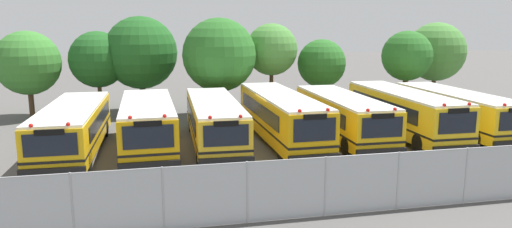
{
  "coord_description": "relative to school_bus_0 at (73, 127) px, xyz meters",
  "views": [
    {
      "loc": [
        -6.71,
        -24.13,
        6.31
      ],
      "look_at": [
        -1.43,
        0.0,
        1.6
      ],
      "focal_mm": 32.78,
      "sensor_mm": 36.0,
      "label": 1
    }
  ],
  "objects": [
    {
      "name": "tree_7",
      "position": [
        26.81,
        10.21,
        2.85
      ],
      "size": [
        4.77,
        4.77,
        6.54
      ],
      "color": "#4C3823",
      "rests_on": "ground_plane"
    },
    {
      "name": "school_bus_5",
      "position": [
        17.95,
        -0.23,
        0.11
      ],
      "size": [
        2.56,
        10.37,
        2.73
      ],
      "rotation": [
        0.0,
        0.0,
        3.13
      ],
      "color": "yellow",
      "rests_on": "ground_plane"
    },
    {
      "name": "school_bus_3",
      "position": [
        10.76,
        0.06,
        0.12
      ],
      "size": [
        2.53,
        10.98,
        2.74
      ],
      "rotation": [
        0.0,
        0.0,
        3.15
      ],
      "color": "#EAA80C",
      "rests_on": "ground_plane"
    },
    {
      "name": "tree_4",
      "position": [
        12.43,
        8.74,
        3.29
      ],
      "size": [
        3.74,
        3.74,
        6.45
      ],
      "color": "#4C3823",
      "rests_on": "ground_plane"
    },
    {
      "name": "tree_1",
      "position": [
        0.16,
        10.38,
        2.6
      ],
      "size": [
        3.96,
        3.96,
        5.92
      ],
      "color": "#4C3823",
      "rests_on": "ground_plane"
    },
    {
      "name": "tree_2",
      "position": [
        3.12,
        10.45,
        3.1
      ],
      "size": [
        5.2,
        5.2,
        6.96
      ],
      "color": "#4C3823",
      "rests_on": "ground_plane"
    },
    {
      "name": "school_bus_6",
      "position": [
        21.48,
        -0.04,
        0.03
      ],
      "size": [
        2.62,
        10.15,
        2.56
      ],
      "rotation": [
        0.0,
        0.0,
        3.13
      ],
      "color": "yellow",
      "rests_on": "ground_plane"
    },
    {
      "name": "tree_0",
      "position": [
        -4.42,
        10.22,
        2.44
      ],
      "size": [
        4.36,
        4.36,
        5.96
      ],
      "color": "#4C3823",
      "rests_on": "ground_plane"
    },
    {
      "name": "chainlink_fence",
      "position": [
        10.77,
        -10.28,
        -0.25
      ],
      "size": [
        29.1,
        0.07,
        2.08
      ],
      "color": "#9EA0A3",
      "rests_on": "ground_plane"
    },
    {
      "name": "tree_5",
      "position": [
        16.34,
        8.78,
        2.15
      ],
      "size": [
        3.6,
        3.6,
        5.3
      ],
      "color": "#4C3823",
      "rests_on": "ground_plane"
    },
    {
      "name": "school_bus_1",
      "position": [
        3.63,
        -0.35,
        0.08
      ],
      "size": [
        2.76,
        9.31,
        2.66
      ],
      "rotation": [
        0.0,
        0.0,
        3.16
      ],
      "color": "#EAA80C",
      "rests_on": "ground_plane"
    },
    {
      "name": "ground_plane",
      "position": [
        10.76,
        -0.08,
        -1.33
      ],
      "size": [
        160.0,
        160.0,
        0.0
      ],
      "primitive_type": "plane",
      "color": "#514F4C"
    },
    {
      "name": "school_bus_0",
      "position": [
        0.0,
        0.0,
        0.0
      ],
      "size": [
        2.72,
        10.2,
        2.51
      ],
      "rotation": [
        0.0,
        0.0,
        3.13
      ],
      "color": "yellow",
      "rests_on": "ground_plane"
    },
    {
      "name": "tree_6",
      "position": [
        22.74,
        7.71,
        2.79
      ],
      "size": [
        3.82,
        3.74,
        5.92
      ],
      "color": "#4C3823",
      "rests_on": "ground_plane"
    },
    {
      "name": "tree_3",
      "position": [
        8.43,
        7.68,
        2.99
      ],
      "size": [
        5.04,
        5.04,
        6.83
      ],
      "color": "#4C3823",
      "rests_on": "ground_plane"
    },
    {
      "name": "school_bus_2",
      "position": [
        7.09,
        0.1,
        0.01
      ],
      "size": [
        2.69,
        10.41,
        2.54
      ],
      "rotation": [
        0.0,
        0.0,
        3.12
      ],
      "color": "yellow",
      "rests_on": "ground_plane"
    },
    {
      "name": "school_bus_4",
      "position": [
        14.24,
        -0.23,
        0.04
      ],
      "size": [
        2.61,
        9.85,
        2.58
      ],
      "rotation": [
        0.0,
        0.0,
        3.13
      ],
      "color": "yellow",
      "rests_on": "ground_plane"
    }
  ]
}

